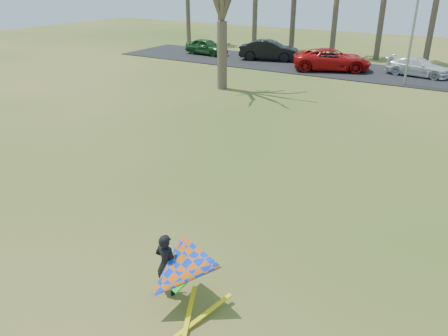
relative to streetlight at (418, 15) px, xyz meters
The scene contains 8 objects.
ground 22.55m from the streetlight, 95.61° to the right, with size 100.00×100.00×0.00m, color #244C10.
parking_strip 5.77m from the streetlight, 125.75° to the left, with size 46.00×7.00×0.06m, color black.
streetlight is the anchor object (origin of this frame).
car_0 18.75m from the streetlight, 169.75° to the left, with size 1.66×4.12×1.40m, color #1B451D.
car_1 12.98m from the streetlight, 162.86° to the left, with size 1.75×5.01×1.65m, color black.
car_2 7.28m from the streetlight, 159.56° to the left, with size 2.68×5.81×1.62m, color #B30E0E.
car_3 5.12m from the streetlight, 88.93° to the left, with size 1.79×4.41×1.28m, color silver.
kite_flyer 25.18m from the streetlight, 91.03° to the right, with size 2.13×2.39×2.02m.
Camera 1 is at (6.66, -9.02, 6.82)m, focal length 35.00 mm.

